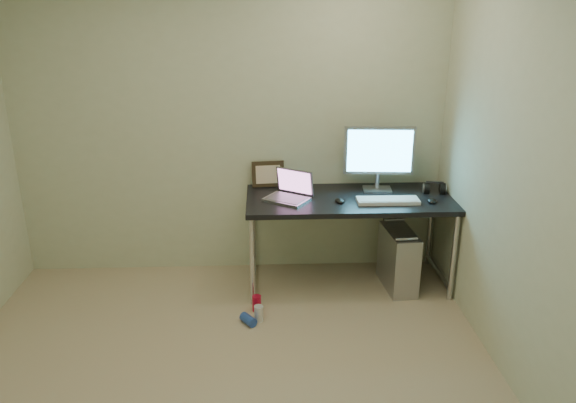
# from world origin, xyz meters

# --- Properties ---
(floor) EXTENTS (3.50, 3.50, 0.00)m
(floor) POSITION_xyz_m (0.00, 0.00, 0.00)
(floor) COLOR tan
(floor) RESTS_ON ground
(wall_back) EXTENTS (3.50, 0.02, 2.50)m
(wall_back) POSITION_xyz_m (0.00, 1.75, 1.25)
(wall_back) COLOR beige
(wall_back) RESTS_ON ground
(wall_right) EXTENTS (0.02, 3.50, 2.50)m
(wall_right) POSITION_xyz_m (1.75, 0.00, 1.25)
(wall_right) COLOR beige
(wall_right) RESTS_ON ground
(desk) EXTENTS (1.62, 0.71, 0.75)m
(desk) POSITION_xyz_m (0.94, 1.40, 0.67)
(desk) COLOR black
(desk) RESTS_ON ground
(tower_computer) EXTENTS (0.25, 0.49, 0.52)m
(tower_computer) POSITION_xyz_m (1.34, 1.31, 0.25)
(tower_computer) COLOR #A2A2A6
(tower_computer) RESTS_ON ground
(cable_a) EXTENTS (0.01, 0.16, 0.69)m
(cable_a) POSITION_xyz_m (1.29, 1.70, 0.40)
(cable_a) COLOR black
(cable_a) RESTS_ON ground
(cable_b) EXTENTS (0.02, 0.11, 0.71)m
(cable_b) POSITION_xyz_m (1.38, 1.68, 0.38)
(cable_b) COLOR black
(cable_b) RESTS_ON ground
(can_red) EXTENTS (0.07, 0.07, 0.12)m
(can_red) POSITION_xyz_m (0.20, 0.98, 0.06)
(can_red) COLOR #BA0D2D
(can_red) RESTS_ON ground
(can_white) EXTENTS (0.08, 0.08, 0.12)m
(can_white) POSITION_xyz_m (0.22, 0.83, 0.06)
(can_white) COLOR silver
(can_white) RESTS_ON ground
(can_blue) EXTENTS (0.13, 0.14, 0.07)m
(can_blue) POSITION_xyz_m (0.14, 0.79, 0.03)
(can_blue) COLOR #274AAB
(can_blue) RESTS_ON ground
(laptop) EXTENTS (0.41, 0.40, 0.22)m
(laptop) POSITION_xyz_m (0.47, 1.39, 0.80)
(laptop) COLOR #A6A5AB
(laptop) RESTS_ON desk
(monitor) EXTENTS (0.56, 0.18, 0.53)m
(monitor) POSITION_xyz_m (1.19, 1.56, 1.06)
(monitor) COLOR #A6A5AB
(monitor) RESTS_ON desk
(keyboard) EXTENTS (0.47, 0.16, 0.03)m
(keyboard) POSITION_xyz_m (1.22, 1.27, 0.76)
(keyboard) COLOR silver
(keyboard) RESTS_ON desk
(mouse_right) EXTENTS (0.09, 0.13, 0.04)m
(mouse_right) POSITION_xyz_m (1.56, 1.26, 0.77)
(mouse_right) COLOR black
(mouse_right) RESTS_ON desk
(mouse_left) EXTENTS (0.09, 0.12, 0.04)m
(mouse_left) POSITION_xyz_m (0.85, 1.29, 0.77)
(mouse_left) COLOR black
(mouse_left) RESTS_ON desk
(headphones) EXTENTS (0.19, 0.11, 0.12)m
(headphones) POSITION_xyz_m (1.64, 1.48, 0.78)
(headphones) COLOR black
(headphones) RESTS_ON desk
(picture_frame) EXTENTS (0.27, 0.10, 0.21)m
(picture_frame) POSITION_xyz_m (0.30, 1.70, 0.86)
(picture_frame) COLOR black
(picture_frame) RESTS_ON desk
(webcam) EXTENTS (0.04, 0.04, 0.11)m
(webcam) POSITION_xyz_m (0.48, 1.66, 0.83)
(webcam) COLOR silver
(webcam) RESTS_ON desk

